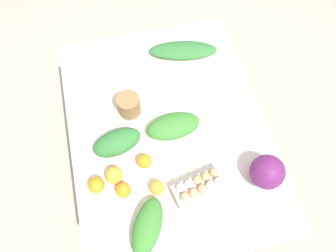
{
  "coord_description": "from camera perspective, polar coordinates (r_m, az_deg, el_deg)",
  "views": [
    {
      "loc": [
        0.73,
        -0.18,
        2.26
      ],
      "look_at": [
        0.0,
        0.0,
        0.78
      ],
      "focal_mm": 35.0,
      "sensor_mm": 36.0,
      "label": 1
    }
  ],
  "objects": [
    {
      "name": "greens_bunch_chard",
      "position": [
        1.64,
        0.95,
        -0.02
      ],
      "size": [
        0.15,
        0.28,
        0.08
      ],
      "primitive_type": "ellipsoid",
      "rotation": [
        0.0,
        0.0,
        1.6
      ],
      "color": "#3D8433",
      "rests_on": "dining_table"
    },
    {
      "name": "ground_plane",
      "position": [
        2.38,
        0.0,
        -8.52
      ],
      "size": [
        8.0,
        8.0,
        0.0
      ],
      "primitive_type": "plane",
      "color": "#B2A899"
    },
    {
      "name": "orange_4",
      "position": [
        1.53,
        -1.88,
        -10.7
      ],
      "size": [
        0.07,
        0.07,
        0.07
      ],
      "primitive_type": "sphere",
      "color": "#F9A833",
      "rests_on": "dining_table"
    },
    {
      "name": "greens_bunch_scallion",
      "position": [
        1.48,
        -3.6,
        -17.1
      ],
      "size": [
        0.29,
        0.23,
        0.09
      ],
      "primitive_type": "ellipsoid",
      "rotation": [
        0.0,
        0.0,
        5.79
      ],
      "color": "#3D8433",
      "rests_on": "dining_table"
    },
    {
      "name": "cabbage_purple",
      "position": [
        1.57,
        16.89,
        -7.65
      ],
      "size": [
        0.16,
        0.16,
        0.16
      ],
      "primitive_type": "sphere",
      "color": "#6B2366",
      "rests_on": "dining_table"
    },
    {
      "name": "orange_2",
      "position": [
        1.57,
        -4.13,
        -6.13
      ],
      "size": [
        0.07,
        0.07,
        0.07
      ],
      "primitive_type": "sphere",
      "color": "orange",
      "rests_on": "dining_table"
    },
    {
      "name": "paper_bag",
      "position": [
        1.69,
        -6.81,
        3.63
      ],
      "size": [
        0.12,
        0.12,
        0.12
      ],
      "primitive_type": "cylinder",
      "color": "#997047",
      "rests_on": "dining_table"
    },
    {
      "name": "orange_3",
      "position": [
        1.56,
        -9.38,
        -8.45
      ],
      "size": [
        0.08,
        0.08,
        0.08
      ],
      "primitive_type": "sphere",
      "color": "#F9A833",
      "rests_on": "dining_table"
    },
    {
      "name": "orange_1",
      "position": [
        1.56,
        -12.37,
        -10.02
      ],
      "size": [
        0.08,
        0.08,
        0.08
      ],
      "primitive_type": "sphere",
      "color": "orange",
      "rests_on": "dining_table"
    },
    {
      "name": "greens_bunch_beet_tops",
      "position": [
        1.61,
        -8.85,
        -2.83
      ],
      "size": [
        0.17,
        0.26,
        0.1
      ],
      "primitive_type": "ellipsoid",
      "rotation": [
        0.0,
        0.0,
        1.77
      ],
      "color": "#337538",
      "rests_on": "dining_table"
    },
    {
      "name": "egg_carton",
      "position": [
        1.53,
        5.47,
        -10.38
      ],
      "size": [
        0.15,
        0.26,
        0.09
      ],
      "rotation": [
        0.0,
        0.0,
        1.76
      ],
      "color": "#B7B7B2",
      "rests_on": "dining_table"
    },
    {
      "name": "orange_0",
      "position": [
        1.54,
        -7.76,
        -11.02
      ],
      "size": [
        0.07,
        0.07,
        0.07
      ],
      "primitive_type": "sphere",
      "color": "orange",
      "rests_on": "dining_table"
    },
    {
      "name": "dining_table",
      "position": [
        1.76,
        0.0,
        -1.68
      ],
      "size": [
        1.33,
        1.0,
        0.76
      ],
      "color": "silver",
      "rests_on": "ground_plane"
    },
    {
      "name": "greens_bunch_kale",
      "position": [
        1.92,
        2.68,
        13.02
      ],
      "size": [
        0.21,
        0.41,
        0.06
      ],
      "primitive_type": "ellipsoid",
      "rotation": [
        0.0,
        0.0,
        4.49
      ],
      "color": "#337538",
      "rests_on": "dining_table"
    }
  ]
}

